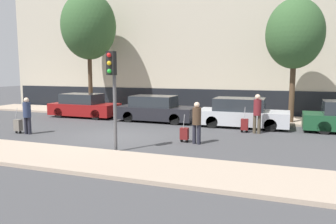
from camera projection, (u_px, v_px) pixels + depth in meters
ground_plane at (113, 137)px, 14.20m from camera, size 80.00×80.00×0.00m
sidewalk_near at (55, 157)px, 10.70m from camera, size 28.00×2.50×0.12m
sidewalk_far at (168, 115)px, 20.71m from camera, size 28.00×3.00×0.12m
building_facade at (185, 45)px, 23.47m from camera, size 28.00×2.85×9.36m
parked_car_0 at (84, 106)px, 20.13m from camera, size 4.19×1.76×1.44m
parked_car_1 at (156, 109)px, 18.41m from camera, size 4.39×1.83×1.44m
parked_car_2 at (242, 114)px, 16.59m from camera, size 4.49×1.85×1.47m
pedestrian_left at (27, 114)px, 14.66m from camera, size 0.35×0.34×1.65m
trolley_left at (18, 125)px, 14.91m from camera, size 0.34×0.29×1.18m
pedestrian_center at (197, 120)px, 12.69m from camera, size 0.34×0.34×1.65m
trolley_center at (184, 134)px, 13.06m from camera, size 0.34×0.29×1.13m
pedestrian_right at (257, 111)px, 14.81m from camera, size 0.35×0.34×1.79m
trolley_right at (245, 125)px, 15.10m from camera, size 0.34×0.29×1.18m
traffic_light at (113, 81)px, 11.20m from camera, size 0.28×0.47×3.50m
bare_tree_near_crossing at (295, 34)px, 16.89m from camera, size 2.94×2.94×6.42m
bare_tree_down_street at (89, 26)px, 21.61m from camera, size 3.60×3.60×7.85m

